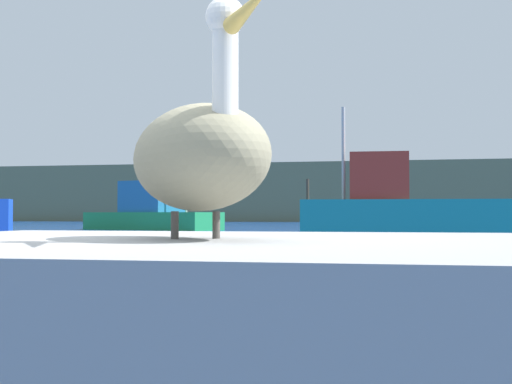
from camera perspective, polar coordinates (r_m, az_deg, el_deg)
hillside_backdrop at (r=82.91m, az=11.76°, el=-0.05°), size 140.00×11.67×6.40m
pier_dock at (r=2.84m, az=-4.46°, el=-11.62°), size 2.89×2.47×0.78m
pelican at (r=2.79m, az=-4.35°, el=2.92°), size 0.90×1.19×0.84m
fishing_boat_teal at (r=24.35m, az=11.06°, el=-1.43°), size 6.70×2.37×4.41m
fishing_boat_green at (r=40.69m, az=-8.08°, el=-1.55°), size 8.34×5.19×4.22m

